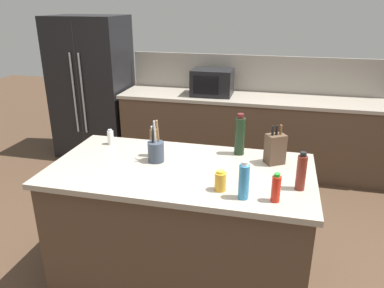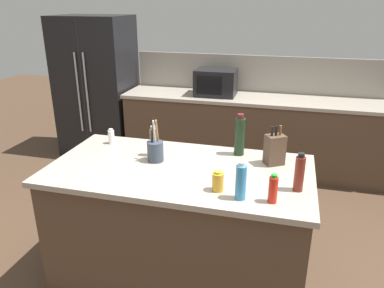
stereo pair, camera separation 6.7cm
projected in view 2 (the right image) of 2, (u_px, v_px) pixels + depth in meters
The scene contains 15 objects.
ground_plane at pixel (181, 274), 3.00m from camera, with size 14.00×14.00×0.00m, color #473323.
back_counter_run at pixel (252, 133), 4.74m from camera, with size 3.27×0.66×0.94m.
wall_backsplash at pixel (258, 74), 4.77m from camera, with size 3.23×0.03×0.46m, color gray.
kitchen_island at pixel (180, 224), 2.83m from camera, with size 1.87×0.97×0.94m.
refrigerator at pixel (97, 87), 5.13m from camera, with size 0.96×0.75×1.87m.
microwave at pixel (216, 82), 4.63m from camera, with size 0.50×0.39×0.32m.
knife_block at pixel (275, 149), 2.68m from camera, with size 0.16×0.15×0.29m.
utensil_crock at pixel (155, 150), 2.75m from camera, with size 0.12×0.12×0.32m.
wine_bottle at pixel (240, 136), 2.84m from camera, with size 0.08×0.08×0.32m.
dish_soap_bottle at pixel (241, 182), 2.21m from camera, with size 0.06×0.06×0.24m.
vinegar_bottle at pixel (299, 173), 2.30m from camera, with size 0.06×0.06×0.25m.
salt_shaker at pixel (111, 137), 3.09m from camera, with size 0.05×0.05×0.13m.
hot_sauce_bottle at pixel (273, 189), 2.18m from camera, with size 0.05×0.05×0.18m.
honey_jar at pixel (218, 181), 2.32m from camera, with size 0.07×0.07×0.13m.
pepper_grinder at pixel (154, 142), 2.83m from camera, with size 0.06×0.06×0.24m.
Camera 2 is at (0.71, -2.31, 2.06)m, focal length 35.00 mm.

